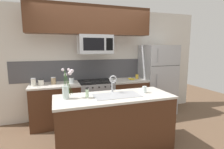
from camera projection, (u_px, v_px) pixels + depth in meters
ground_plane at (107, 138)px, 3.29m from camera, size 10.00×10.00×0.00m
rear_partition at (104, 63)px, 4.39m from camera, size 5.20×0.10×2.60m
splash_band at (92, 70)px, 4.26m from camera, size 3.64×0.01×0.48m
back_counter_left at (56, 105)px, 3.79m from camera, size 1.05×0.65×0.91m
back_counter_right at (128, 98)px, 4.32m from camera, size 0.88×0.65×0.91m
stove_range at (96, 101)px, 4.07m from camera, size 0.76×0.64×0.93m
microwave at (95, 44)px, 3.85m from camera, size 0.74×0.40×0.41m
upper_cabinet_band at (91, 20)px, 3.72m from camera, size 2.63×0.34×0.60m
refrigerator at (157, 79)px, 4.54m from camera, size 0.82×0.74×1.74m
storage_jar_tall at (33, 82)px, 3.54m from camera, size 0.09×0.09×0.16m
storage_jar_medium at (41, 82)px, 3.61m from camera, size 0.11×0.11×0.13m
storage_jar_short at (54, 81)px, 3.71m from camera, size 0.10×0.10×0.15m
storage_jar_squat at (72, 80)px, 3.80m from camera, size 0.10×0.10×0.14m
banana_bunch at (132, 79)px, 4.21m from camera, size 0.19×0.16×0.08m
coffee_tin at (137, 77)px, 4.37m from camera, size 0.08×0.08×0.11m
island_counter at (114, 122)px, 2.90m from camera, size 1.91×0.75×0.91m
kitchen_sink at (117, 100)px, 2.86m from camera, size 0.76×0.40×0.16m
sink_faucet at (113, 81)px, 3.00m from camera, size 0.14×0.14×0.31m
dish_soap_bottle at (87, 93)px, 2.72m from camera, size 0.06×0.05×0.16m
drinking_glass at (144, 90)px, 3.01m from camera, size 0.08×0.08×0.11m
flower_vase at (66, 89)px, 2.65m from camera, size 0.18×0.15×0.47m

